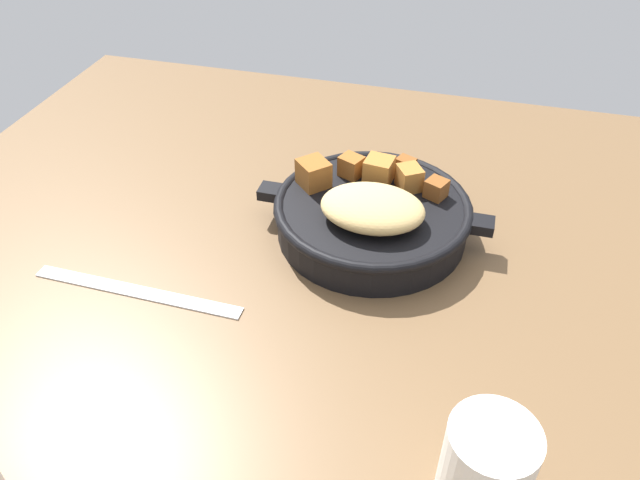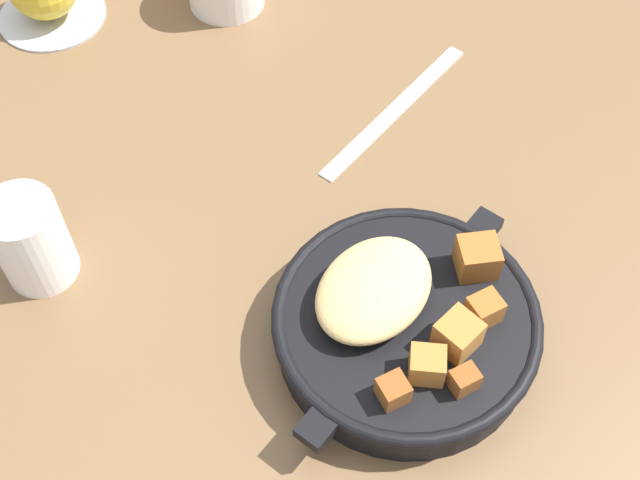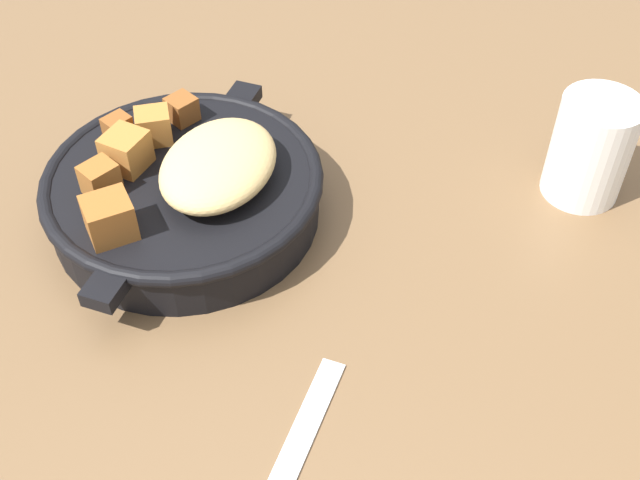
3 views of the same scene
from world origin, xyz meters
TOP-DOWN VIEW (x-y plane):
  - ground_plane at (0.00, 0.00)cm, footprint 108.50×100.98cm
  - cast_iron_skillet at (-0.82, -13.21)cm, footprint 26.02×21.74cm
  - white_creamer_pitcher at (-14.38, 15.64)cm, footprint 6.25×6.25cm

SIDE VIEW (x-z plane):
  - ground_plane at x=0.00cm, z-range -2.40..0.00cm
  - cast_iron_skillet at x=-0.82cm, z-range -0.74..6.60cm
  - white_creamer_pitcher at x=-14.38cm, z-range 0.00..8.75cm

